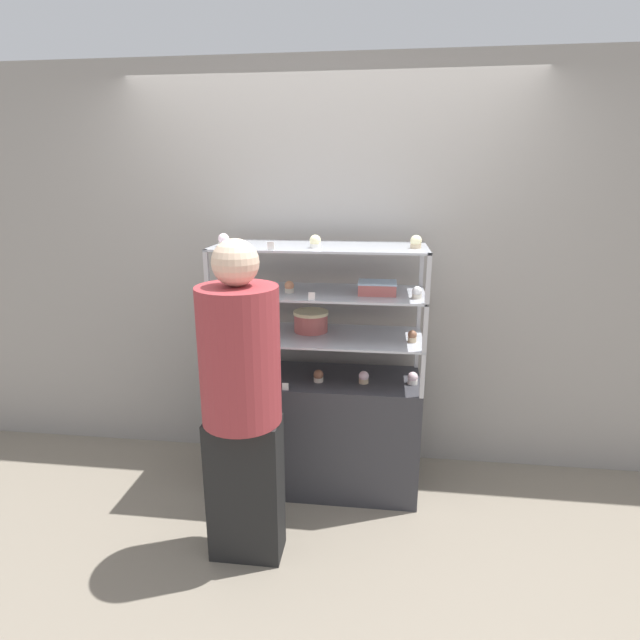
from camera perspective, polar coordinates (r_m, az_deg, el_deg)
The scene contains 26 objects.
ground_plane at distance 3.40m, azimuth 0.00°, elevation -17.91°, with size 20.00×20.00×0.00m, color gray.
back_wall at distance 3.27m, azimuth 0.84°, elevation 5.47°, with size 8.00×0.05×2.60m.
display_base at distance 3.21m, azimuth 0.00°, elevation -12.50°, with size 1.21×0.49×0.73m.
display_riser_lower at distance 2.97m, azimuth 0.00°, elevation -2.02°, with size 1.21×0.49×0.27m.
display_riser_middle at distance 2.90m, azimuth 0.00°, elevation 2.98°, with size 1.21×0.49×0.27m.
display_riser_upper at distance 2.86m, azimuth 0.00°, elevation 8.19°, with size 1.21×0.49×0.27m.
layer_cake_centerpiece at distance 3.03m, azimuth -1.05°, elevation -0.13°, with size 0.21×0.21×0.13m.
sheet_cake_frosted at distance 2.85m, azimuth 6.56°, elevation 3.69°, with size 0.22×0.16×0.07m.
cupcake_0 at distance 3.08m, azimuth -10.26°, elevation -5.90°, with size 0.06×0.06×0.07m.
cupcake_1 at distance 3.00m, azimuth -5.57°, elevation -6.29°, with size 0.06×0.06×0.07m.
cupcake_2 at distance 2.97m, azimuth -0.24°, elevation -6.42°, with size 0.06×0.06×0.07m.
cupcake_3 at distance 2.96m, azimuth 5.02°, elevation -6.55°, with size 0.06×0.06×0.07m.
cupcake_4 at distance 2.99m, azimuth 10.54°, elevation -6.56°, with size 0.06×0.06×0.07m.
price_tag_0 at distance 2.87m, azimuth -3.98°, elevation -7.61°, with size 0.04×0.00×0.04m.
cupcake_5 at distance 2.97m, azimuth -10.88°, elevation -1.33°, with size 0.05×0.05×0.07m.
cupcake_6 at distance 2.88m, azimuth 10.50°, elevation -1.85°, with size 0.05×0.05×0.07m.
price_tag_1 at distance 2.81m, azimuth -7.51°, elevation -2.41°, with size 0.04×0.00×0.04m.
cupcake_7 at distance 2.94m, azimuth -10.99°, elevation 3.85°, with size 0.05×0.05×0.07m.
cupcake_8 at distance 2.86m, azimuth -3.54°, elevation 3.78°, with size 0.05×0.05×0.07m.
cupcake_9 at distance 2.76m, azimuth 11.02°, elevation 3.09°, with size 0.05×0.05×0.07m.
price_tag_2 at distance 2.68m, azimuth -0.95°, elevation 2.72°, with size 0.04×0.00×0.04m.
cupcake_10 at distance 2.88m, azimuth -10.95°, elevation 8.94°, with size 0.06×0.06×0.07m.
cupcake_11 at distance 2.75m, azimuth -0.55°, elevation 8.92°, with size 0.06×0.06×0.07m.
cupcake_12 at distance 2.78m, azimuth 10.91°, elevation 8.73°, with size 0.06×0.06×0.07m.
price_tag_3 at distance 2.67m, azimuth -5.66°, elevation 8.41°, with size 0.04×0.00×0.04m.
customer_figure at distance 2.44m, azimuth -8.95°, elevation -8.81°, with size 0.38×0.38×1.64m.
Camera 1 is at (0.34, -2.81, 1.88)m, focal length 28.00 mm.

